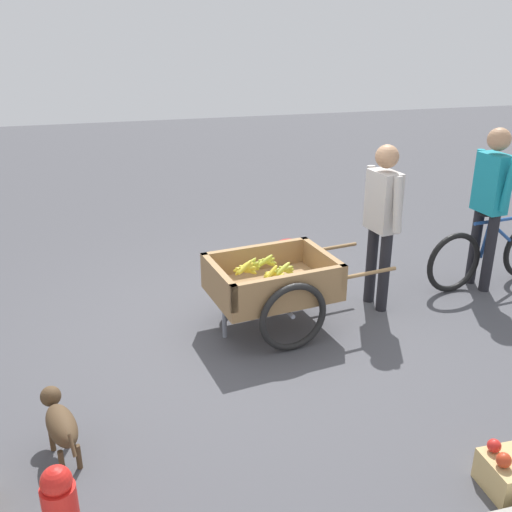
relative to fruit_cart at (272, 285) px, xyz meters
name	(u,v)px	position (x,y,z in m)	size (l,w,h in m)	color
ground_plane	(245,333)	(0.26, 0.04, -0.44)	(24.00, 24.00, 0.00)	#47474C
fruit_cart	(272,285)	(0.00, 0.00, 0.00)	(1.75, 1.03, 0.73)	#937047
vendor_person	(382,213)	(-1.14, -0.18, 0.54)	(0.25, 0.58, 1.63)	black
bicycle	(492,254)	(-2.55, -0.33, -0.08)	(1.65, 0.46, 0.85)	black
cyclist_person	(491,194)	(-2.40, -0.31, 0.59)	(0.24, 0.56, 1.71)	black
dog	(60,422)	(1.82, 1.33, -0.17)	(0.30, 0.65, 0.40)	#4C3823
plastic_bucket	(290,253)	(-0.64, -1.45, -0.31)	(0.28, 0.28, 0.25)	#B21E1E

